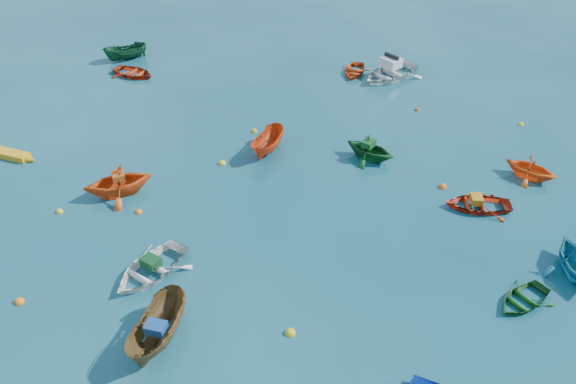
% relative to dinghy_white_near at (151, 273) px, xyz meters
% --- Properties ---
extents(ground, '(160.00, 160.00, 0.00)m').
position_rel_dinghy_white_near_xyz_m(ground, '(3.64, 1.39, 0.00)').
color(ground, '#0A3B4D').
rests_on(ground, ground).
extents(dinghy_white_near, '(3.29, 3.95, 0.71)m').
position_rel_dinghy_white_near_xyz_m(dinghy_white_near, '(0.00, 0.00, 0.00)').
color(dinghy_white_near, white).
rests_on(dinghy_white_near, ground).
extents(sampan_brown_mid, '(1.54, 3.57, 1.35)m').
position_rel_dinghy_white_near_xyz_m(sampan_brown_mid, '(2.00, -2.87, 0.00)').
color(sampan_brown_mid, brown).
rests_on(sampan_brown_mid, ground).
extents(dinghy_orange_w, '(4.15, 4.10, 1.65)m').
position_rel_dinghy_white_near_xyz_m(dinghy_orange_w, '(-4.04, 4.32, 0.00)').
color(dinghy_orange_w, '#EB5116').
rests_on(dinghy_orange_w, ground).
extents(dinghy_green_e, '(2.82, 2.97, 0.50)m').
position_rel_dinghy_white_near_xyz_m(dinghy_green_e, '(14.01, 2.95, 0.00)').
color(dinghy_green_e, '#124D15').
rests_on(dinghy_green_e, ground).
extents(dinghy_cyan_se, '(3.18, 3.46, 1.52)m').
position_rel_dinghy_white_near_xyz_m(dinghy_cyan_se, '(15.91, 5.23, 0.00)').
color(dinghy_cyan_se, '#177390').
rests_on(dinghy_cyan_se, ground).
extents(dinghy_red_nw, '(3.35, 2.64, 0.63)m').
position_rel_dinghy_white_near_xyz_m(dinghy_red_nw, '(-10.47, 16.36, 0.00)').
color(dinghy_red_nw, '#A3290D').
rests_on(dinghy_red_nw, ground).
extents(sampan_orange_n, '(1.37, 3.14, 1.19)m').
position_rel_dinghy_white_near_xyz_m(sampan_orange_n, '(1.33, 10.09, 0.00)').
color(sampan_orange_n, '#CD4013').
rests_on(sampan_orange_n, ground).
extents(dinghy_green_n, '(3.24, 3.00, 1.40)m').
position_rel_dinghy_white_near_xyz_m(dinghy_green_n, '(6.55, 11.05, 0.00)').
color(dinghy_green_n, '#124E20').
rests_on(dinghy_green_n, ground).
extents(dinghy_red_ne, '(3.38, 2.77, 0.61)m').
position_rel_dinghy_white_near_xyz_m(dinghy_red_ne, '(12.09, 8.45, 0.00)').
color(dinghy_red_ne, '#B0290E').
rests_on(dinghy_red_ne, ground).
extents(dinghy_red_far, '(2.10, 2.85, 0.57)m').
position_rel_dinghy_white_near_xyz_m(dinghy_red_far, '(3.48, 21.29, 0.00)').
color(dinghy_red_far, '#CF4411').
rests_on(dinghy_red_far, ground).
extents(dinghy_orange_far, '(3.10, 2.90, 1.31)m').
position_rel_dinghy_white_near_xyz_m(dinghy_orange_far, '(14.39, 11.78, 0.00)').
color(dinghy_orange_far, orange).
rests_on(dinghy_orange_far, ground).
extents(sampan_green_far, '(2.94, 2.97, 1.18)m').
position_rel_dinghy_white_near_xyz_m(sampan_green_far, '(-12.34, 18.61, 0.00)').
color(sampan_green_far, '#0F4223').
rests_on(sampan_green_far, ground).
extents(kayak_yellow, '(4.26, 0.78, 0.43)m').
position_rel_dinghy_white_near_xyz_m(kayak_yellow, '(-11.92, 5.41, 0.00)').
color(kayak_yellow, orange).
rests_on(kayak_yellow, ground).
extents(motorboat_white, '(5.01, 5.40, 1.51)m').
position_rel_dinghy_white_near_xyz_m(motorboat_white, '(5.84, 21.37, 0.00)').
color(motorboat_white, silver).
rests_on(motorboat_white, ground).
extents(tarp_green_a, '(0.85, 0.73, 0.35)m').
position_rel_dinghy_white_near_xyz_m(tarp_green_a, '(0.03, 0.10, 0.53)').
color(tarp_green_a, '#0F3F1D').
rests_on(tarp_green_a, dinghy_white_near).
extents(tarp_blue_a, '(0.72, 0.56, 0.33)m').
position_rel_dinghy_white_near_xyz_m(tarp_blue_a, '(2.01, -3.02, 0.84)').
color(tarp_blue_a, navy).
rests_on(tarp_blue_a, sampan_brown_mid).
extents(tarp_orange_a, '(0.89, 0.90, 0.35)m').
position_rel_dinghy_white_near_xyz_m(tarp_orange_a, '(-4.00, 4.35, 1.00)').
color(tarp_orange_a, '#B24712').
rests_on(tarp_orange_a, dinghy_orange_w).
extents(tarp_green_b, '(0.72, 0.83, 0.34)m').
position_rel_dinghy_white_near_xyz_m(tarp_green_b, '(6.45, 11.08, 0.87)').
color(tarp_green_b, '#124A1A').
rests_on(tarp_green_b, dinghy_green_n).
extents(tarp_orange_b, '(0.66, 0.77, 0.33)m').
position_rel_dinghy_white_near_xyz_m(tarp_orange_b, '(11.99, 8.43, 0.47)').
color(tarp_orange_b, '#C57314').
rests_on(tarp_orange_b, dinghy_red_ne).
extents(buoy_or_a, '(0.37, 0.37, 0.37)m').
position_rel_dinghy_white_near_xyz_m(buoy_or_a, '(-3.91, -2.91, 0.00)').
color(buoy_or_a, orange).
rests_on(buoy_or_a, ground).
extents(buoy_ye_a, '(0.39, 0.39, 0.39)m').
position_rel_dinghy_white_near_xyz_m(buoy_ye_a, '(6.19, -1.16, 0.00)').
color(buoy_ye_a, yellow).
rests_on(buoy_ye_a, ground).
extents(buoy_ye_b, '(0.32, 0.32, 0.32)m').
position_rel_dinghy_white_near_xyz_m(buoy_ye_b, '(-5.91, 2.22, 0.00)').
color(buoy_ye_b, yellow).
rests_on(buoy_ye_b, ground).
extents(buoy_or_c, '(0.32, 0.32, 0.32)m').
position_rel_dinghy_white_near_xyz_m(buoy_or_c, '(-2.49, 3.31, 0.00)').
color(buoy_or_c, orange).
rests_on(buoy_or_c, ground).
extents(buoy_ye_c, '(0.37, 0.37, 0.37)m').
position_rel_dinghy_white_near_xyz_m(buoy_ye_c, '(-0.51, 8.23, 0.00)').
color(buoy_ye_c, yellow).
rests_on(buoy_ye_c, ground).
extents(buoy_or_d, '(0.39, 0.39, 0.39)m').
position_rel_dinghy_white_near_xyz_m(buoy_or_d, '(10.44, 9.59, 0.00)').
color(buoy_or_d, '#FC600D').
rests_on(buoy_or_d, ground).
extents(buoy_ye_d, '(0.32, 0.32, 0.32)m').
position_rel_dinghy_white_near_xyz_m(buoy_ye_d, '(-0.12, 11.83, 0.00)').
color(buoy_ye_d, yellow).
rests_on(buoy_ye_d, ground).
extents(buoy_or_e, '(0.29, 0.29, 0.29)m').
position_rel_dinghy_white_near_xyz_m(buoy_or_e, '(8.21, 17.24, 0.00)').
color(buoy_or_e, '#CE480B').
rests_on(buoy_or_e, ground).
extents(buoy_ye_e, '(0.30, 0.30, 0.30)m').
position_rel_dinghy_white_near_xyz_m(buoy_ye_e, '(14.09, 17.28, 0.00)').
color(buoy_ye_e, yellow).
rests_on(buoy_ye_e, ground).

